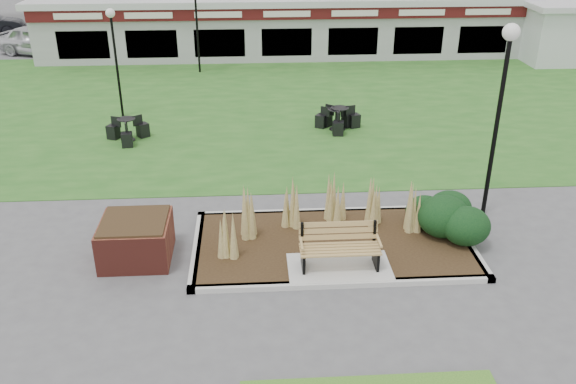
{
  "coord_description": "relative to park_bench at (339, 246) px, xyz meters",
  "views": [
    {
      "loc": [
        -1.79,
        -10.79,
        7.25
      ],
      "look_at": [
        -0.98,
        2.0,
        1.04
      ],
      "focal_mm": 38.0,
      "sensor_mm": 36.0,
      "label": 1
    }
  ],
  "objects": [
    {
      "name": "ground",
      "position": [
        0.0,
        -0.25,
        -0.59
      ],
      "size": [
        100.0,
        100.0,
        0.0
      ],
      "primitive_type": "plane",
      "color": "#515154",
      "rests_on": "ground"
    },
    {
      "name": "lawn",
      "position": [
        0.0,
        11.75,
        -0.58
      ],
      "size": [
        34.0,
        16.0,
        0.02
      ],
      "primitive_type": "cube",
      "color": "#245B1D",
      "rests_on": "ground"
    },
    {
      "name": "planting_bed",
      "position": [
        1.27,
        1.1,
        -0.22
      ],
      "size": [
        6.75,
        3.4,
        1.27
      ],
      "color": "black",
      "rests_on": "ground"
    },
    {
      "name": "park_bench",
      "position": [
        0.0,
        0.0,
        0.0
      ],
      "size": [
        1.7,
        0.66,
        0.93
      ],
      "color": "tan",
      "rests_on": "ground"
    },
    {
      "name": "brick_planter",
      "position": [
        -4.4,
        0.75,
        -0.11
      ],
      "size": [
        1.5,
        1.5,
        0.95
      ],
      "color": "maroon",
      "rests_on": "ground"
    },
    {
      "name": "food_pavilion",
      "position": [
        0.0,
        19.71,
        0.89
      ],
      "size": [
        24.6,
        3.4,
        2.9
      ],
      "color": "#9C9C9F",
      "rests_on": "ground"
    },
    {
      "name": "service_hut",
      "position": [
        13.5,
        17.75,
        0.86
      ],
      "size": [
        4.4,
        3.4,
        2.83
      ],
      "color": "silver",
      "rests_on": "ground"
    },
    {
      "name": "lamp_post_mid_left",
      "position": [
        -6.5,
        10.65,
        2.22
      ],
      "size": [
        0.32,
        0.32,
        3.86
      ],
      "color": "black",
      "rests_on": "ground"
    },
    {
      "name": "lamp_post_mid_right",
      "position": [
        4.02,
        2.31,
        2.88
      ],
      "size": [
        0.39,
        0.39,
        4.75
      ],
      "color": "black",
      "rests_on": "ground"
    },
    {
      "name": "lamp_post_far_left",
      "position": [
        -4.09,
        16.75,
        2.5
      ],
      "size": [
        0.35,
        0.35,
        4.23
      ],
      "color": "black",
      "rests_on": "ground"
    },
    {
      "name": "bistro_set_b",
      "position": [
        -5.86,
        8.09,
        -0.32
      ],
      "size": [
        1.41,
        1.31,
        0.76
      ],
      "color": "black",
      "rests_on": "ground"
    },
    {
      "name": "bistro_set_c",
      "position": [
        1.23,
        8.73,
        -0.31
      ],
      "size": [
        1.43,
        1.38,
        0.78
      ],
      "color": "black",
      "rests_on": "ground"
    },
    {
      "name": "bistro_set_d",
      "position": [
        1.1,
        8.7,
        -0.32
      ],
      "size": [
        1.39,
        1.21,
        0.74
      ],
      "color": "black",
      "rests_on": "ground"
    },
    {
      "name": "car_silver",
      "position": [
        -12.45,
        20.75,
        0.14
      ],
      "size": [
        4.63,
        3.23,
        1.46
      ],
      "primitive_type": "imported",
      "rotation": [
        0.0,
        0.0,
        1.18
      ],
      "color": "silver",
      "rests_on": "ground"
    }
  ]
}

